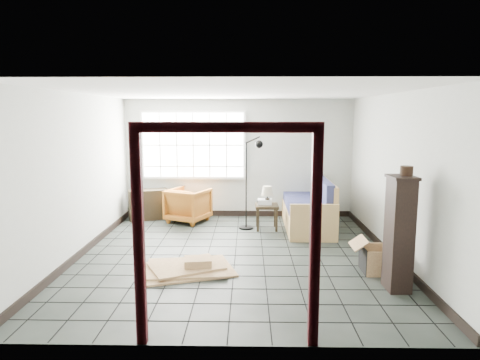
{
  "coord_description": "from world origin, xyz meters",
  "views": [
    {
      "loc": [
        0.2,
        -6.67,
        2.27
      ],
      "look_at": [
        0.07,
        0.3,
        1.19
      ],
      "focal_mm": 32.0,
      "sensor_mm": 36.0,
      "label": 1
    }
  ],
  "objects_px": {
    "futon_sofa": "(310,209)",
    "armchair": "(188,203)",
    "side_table": "(267,209)",
    "tall_shelf": "(399,233)"
  },
  "relations": [
    {
      "from": "futon_sofa",
      "to": "armchair",
      "type": "xyz_separation_m",
      "value": [
        -2.53,
        0.33,
        0.03
      ]
    },
    {
      "from": "side_table",
      "to": "tall_shelf",
      "type": "relative_size",
      "value": 0.33
    },
    {
      "from": "armchair",
      "to": "side_table",
      "type": "distance_m",
      "value": 1.74
    },
    {
      "from": "futon_sofa",
      "to": "armchair",
      "type": "distance_m",
      "value": 2.56
    },
    {
      "from": "side_table",
      "to": "tall_shelf",
      "type": "height_order",
      "value": "tall_shelf"
    },
    {
      "from": "side_table",
      "to": "tall_shelf",
      "type": "bearing_deg",
      "value": -61.85
    },
    {
      "from": "futon_sofa",
      "to": "tall_shelf",
      "type": "relative_size",
      "value": 1.53
    },
    {
      "from": "futon_sofa",
      "to": "side_table",
      "type": "distance_m",
      "value": 0.93
    },
    {
      "from": "armchair",
      "to": "side_table",
      "type": "relative_size",
      "value": 1.59
    },
    {
      "from": "futon_sofa",
      "to": "armchair",
      "type": "bearing_deg",
      "value": 173.16
    }
  ]
}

